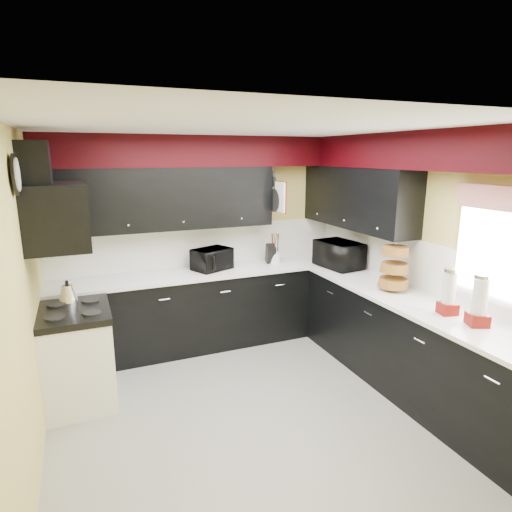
{
  "coord_description": "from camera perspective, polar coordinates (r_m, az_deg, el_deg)",
  "views": [
    {
      "loc": [
        -1.37,
        -3.26,
        2.29
      ],
      "look_at": [
        0.26,
        0.66,
        1.28
      ],
      "focal_mm": 30.0,
      "sensor_mm": 36.0,
      "label": 1
    }
  ],
  "objects": [
    {
      "name": "splash_right",
      "position": [
        4.68,
        20.88,
        -1.11
      ],
      "size": [
        0.02,
        3.6,
        0.5
      ],
      "primitive_type": "cube",
      "color": "white",
      "rests_on": "counter_right"
    },
    {
      "name": "pan_mid",
      "position": [
        5.2,
        2.51,
        7.42
      ],
      "size": [
        0.03,
        0.28,
        0.46
      ],
      "primitive_type": null,
      "color": "black",
      "rests_on": "upper_back"
    },
    {
      "name": "hood",
      "position": [
        4.05,
        -24.99,
        4.91
      ],
      "size": [
        0.5,
        0.78,
        0.55
      ],
      "primitive_type": "cube",
      "color": "black",
      "rests_on": "wall_left"
    },
    {
      "name": "knife_block",
      "position": [
        5.43,
        1.95,
        0.26
      ],
      "size": [
        0.14,
        0.17,
        0.23
      ],
      "primitive_type": "cube",
      "rotation": [
        0.0,
        0.0,
        -0.21
      ],
      "color": "black",
      "rests_on": "counter_back"
    },
    {
      "name": "cab_right",
      "position": [
        4.52,
        19.99,
        -11.49
      ],
      "size": [
        0.6,
        3.0,
        0.9
      ],
      "primitive_type": "cube",
      "color": "black",
      "rests_on": "ground"
    },
    {
      "name": "soffit_back",
      "position": [
        5.07,
        -7.08,
        13.69
      ],
      "size": [
        3.6,
        0.36,
        0.35
      ],
      "primitive_type": "cube",
      "color": "black",
      "rests_on": "wall_back"
    },
    {
      "name": "counter_right",
      "position": [
        4.35,
        20.48,
        -5.84
      ],
      "size": [
        0.64,
        3.02,
        0.04
      ],
      "primitive_type": "cube",
      "color": "white",
      "rests_on": "cab_right"
    },
    {
      "name": "soffit_right",
      "position": [
        4.3,
        22.14,
        12.91
      ],
      "size": [
        0.36,
        3.24,
        0.35
      ],
      "primitive_type": "cube",
      "color": "black",
      "rests_on": "wall_right"
    },
    {
      "name": "window",
      "position": [
        4.01,
        30.02,
        0.95
      ],
      "size": [
        0.03,
        0.86,
        0.96
      ],
      "primitive_type": null,
      "color": "white",
      "rests_on": "wall_right"
    },
    {
      "name": "hood_duct",
      "position": [
        4.03,
        -27.45,
        10.64
      ],
      "size": [
        0.24,
        0.4,
        0.4
      ],
      "primitive_type": "cube",
      "color": "black",
      "rests_on": "wall_left"
    },
    {
      "name": "toaster_oven",
      "position": [
        5.15,
        -5.83,
        -0.41
      ],
      "size": [
        0.55,
        0.51,
        0.25
      ],
      "primitive_type": "imported",
      "rotation": [
        0.0,
        0.0,
        0.41
      ],
      "color": "black",
      "rests_on": "counter_back"
    },
    {
      "name": "pan_low",
      "position": [
        5.44,
        1.34,
        7.38
      ],
      "size": [
        0.03,
        0.24,
        0.42
      ],
      "primitive_type": null,
      "color": "black",
      "rests_on": "upper_back"
    },
    {
      "name": "ground",
      "position": [
        4.22,
        0.21,
        -19.49
      ],
      "size": [
        3.6,
        3.6,
        0.0
      ],
      "primitive_type": "plane",
      "color": "gray",
      "rests_on": "ground"
    },
    {
      "name": "wall_right",
      "position": [
        4.67,
        21.03,
        -0.38
      ],
      "size": [
        0.06,
        3.6,
        2.5
      ],
      "primitive_type": "cube",
      "color": "#E0C666",
      "rests_on": "ground"
    },
    {
      "name": "dispenser_a",
      "position": [
        4.04,
        24.35,
        -4.54
      ],
      "size": [
        0.17,
        0.17,
        0.38
      ],
      "primitive_type": null,
      "rotation": [
        0.0,
        0.0,
        -0.23
      ],
      "color": "#67050C",
      "rests_on": "counter_right"
    },
    {
      "name": "clock",
      "position": [
        3.54,
        -29.43,
        9.43
      ],
      "size": [
        0.03,
        0.3,
        0.3
      ],
      "primitive_type": null,
      "color": "black",
      "rests_on": "wall_left"
    },
    {
      "name": "valance",
      "position": [
        3.92,
        30.2,
        6.61
      ],
      "size": [
        0.04,
        0.88,
        0.2
      ],
      "primitive_type": "cube",
      "color": "red",
      "rests_on": "wall_right"
    },
    {
      "name": "deco_plate",
      "position": [
        4.29,
        25.13,
        11.63
      ],
      "size": [
        0.03,
        0.24,
        0.24
      ],
      "primitive_type": null,
      "color": "white",
      "rests_on": "wall_right"
    },
    {
      "name": "baskets",
      "position": [
        4.54,
        17.96,
        -1.43
      ],
      "size": [
        0.27,
        0.27,
        0.5
      ],
      "primitive_type": null,
      "color": "brown",
      "rests_on": "upper_right"
    },
    {
      "name": "cut_board",
      "position": [
        5.09,
        3.2,
        7.85
      ],
      "size": [
        0.03,
        0.26,
        0.35
      ],
      "primitive_type": "cube",
      "color": "white",
      "rests_on": "upper_back"
    },
    {
      "name": "wall_back",
      "position": [
        5.35,
        -7.27,
        2.08
      ],
      "size": [
        3.6,
        0.06,
        2.5
      ],
      "primitive_type": "cube",
      "color": "#E0C666",
      "rests_on": "ground"
    },
    {
      "name": "splash_back",
      "position": [
        5.35,
        -7.23,
        1.43
      ],
      "size": [
        3.6,
        0.02,
        0.5
      ],
      "primitive_type": "cube",
      "color": "white",
      "rests_on": "counter_back"
    },
    {
      "name": "utensil_crock",
      "position": [
        5.44,
        2.54,
        -0.16
      ],
      "size": [
        0.17,
        0.17,
        0.15
      ],
      "primitive_type": "cylinder",
      "rotation": [
        0.0,
        0.0,
        -0.18
      ],
      "color": "white",
      "rests_on": "counter_back"
    },
    {
      "name": "microwave",
      "position": [
        5.32,
        11.04,
        0.2
      ],
      "size": [
        0.46,
        0.62,
        0.32
      ],
      "primitive_type": "imported",
      "rotation": [
        0.0,
        0.0,
        1.69
      ],
      "color": "black",
      "rests_on": "counter_right"
    },
    {
      "name": "upper_back",
      "position": [
        4.99,
        -12.5,
        7.45
      ],
      "size": [
        2.6,
        0.35,
        0.7
      ],
      "primitive_type": "cube",
      "color": "black",
      "rests_on": "wall_back"
    },
    {
      "name": "cab_back",
      "position": [
        5.29,
        -6.14,
        -7.04
      ],
      "size": [
        3.6,
        0.6,
        0.9
      ],
      "primitive_type": "cube",
      "color": "black",
      "rests_on": "ground"
    },
    {
      "name": "stove",
      "position": [
        4.43,
        -22.57,
        -12.55
      ],
      "size": [
        0.6,
        0.75,
        0.86
      ],
      "primitive_type": "cube",
      "color": "white",
      "rests_on": "ground"
    },
    {
      "name": "counter_back",
      "position": [
        5.14,
        -6.27,
        -2.13
      ],
      "size": [
        3.62,
        0.64,
        0.04
      ],
      "primitive_type": "cube",
      "color": "white",
      "rests_on": "cab_back"
    },
    {
      "name": "cooktop",
      "position": [
        4.25,
        -23.13,
        -6.95
      ],
      "size": [
        0.62,
        0.77,
        0.06
      ],
      "primitive_type": "cube",
      "color": "black",
      "rests_on": "stove"
    },
    {
      "name": "dispenser_b",
      "position": [
        3.88,
        27.65,
        -5.41
      ],
      "size": [
        0.2,
        0.2,
        0.41
      ],
      "primitive_type": null,
      "rotation": [
        0.0,
        0.0,
        -0.41
      ],
      "color": "maroon",
      "rests_on": "counter_right"
    },
    {
      "name": "wall_left",
      "position": [
        3.45,
        -28.66,
        -5.84
      ],
      "size": [
        0.06,
        3.6,
        2.5
      ],
      "primitive_type": "cube",
      "color": "#E0C666",
      "rests_on": "ground"
    },
    {
      "name": "ceiling",
      "position": [
        3.55,
        0.24,
        16.78
      ],
      "size": [
        3.6,
        3.6,
        0.06
      ],
      "primitive_type": "cube",
      "color": "white",
      "rests_on": "wall_back"
    },
    {
      "name": "pan_top",
      "position": [
        5.3,
        1.94,
        10.25
      ],
      "size": [
        0.03,
        0.22,
        0.4
      ],
      "primitive_type": null,
      "color": "black",
      "rests_on": "upper_back"
    },
    {
      "name": "upper_right",
      "position": [
        5.16,
        13.22,
        7.59
      ],
      "size": [
        0.35,
        1.8,
        0.7
      ],
      "primitive_type": "cube",
      "color": "black",
      "rests_on": "wall_right"
    },
    {
      "name": "kettle",
      "position": [
        4.47,
        -23.8,
        -4.55
      ],
      "size": [
        0.21,
        0.21,
        0.16
      ],
      "primitive_type": null,
      "rotation": [
        0.0,
        0.0,
        0.24
      ],
      "color": "#BBBCC1",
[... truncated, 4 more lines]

